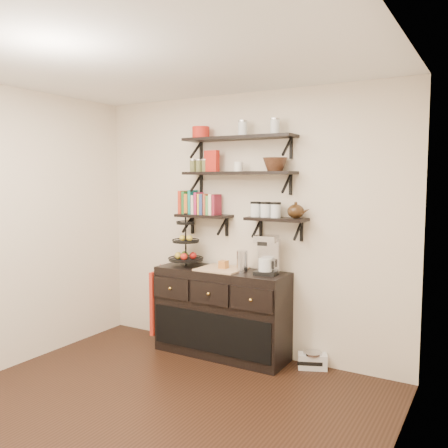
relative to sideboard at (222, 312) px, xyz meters
The scene contains 22 objects.
floor 1.59m from the sideboard, 84.85° to the right, with size 3.50×3.50×0.00m, color black.
ceiling 2.71m from the sideboard, 84.85° to the right, with size 3.50×3.50×0.02m, color white.
back_wall 0.94m from the sideboard, 59.85° to the left, with size 3.50×0.02×2.70m, color beige.
right_wall 2.58m from the sideboard, 38.77° to the right, with size 0.02×3.50×2.70m, color beige.
shelf_top 1.79m from the sideboard, 37.21° to the left, with size 1.20×0.27×0.23m.
shelf_mid 1.44m from the sideboard, 37.21° to the left, with size 1.20×0.27×0.23m.
shelf_low_left 1.02m from the sideboard, 157.58° to the left, with size 0.60×0.25×0.23m.
shelf_low_right 1.13m from the sideboard, 11.87° to the left, with size 0.60×0.25×0.23m.
cookbooks 1.17m from the sideboard, 161.11° to the left, with size 0.43×0.15×0.26m.
glass_canisters 1.15m from the sideboard, 14.77° to the left, with size 0.32×0.10×0.13m.
sideboard is the anchor object (origin of this frame).
fruit_stand 0.77m from the sideboard, behind, with size 0.37×0.37×0.54m.
candle 0.50m from the sideboard, ahead, with size 0.08×0.08×0.08m, color #AB6327.
coffee_maker 0.81m from the sideboard, ahead, with size 0.23×0.23×0.38m.
thermal_carafe 0.61m from the sideboard, ahead, with size 0.11×0.11×0.22m, color silver.
apron 0.74m from the sideboard, behind, with size 0.04×0.29×0.69m, color #AA1F12.
radio 1.02m from the sideboard, ahead, with size 0.31×0.24×0.17m.
recipe_box 1.57m from the sideboard, 150.42° to the left, with size 0.16×0.06×0.22m, color red.
walnut_bowl 1.61m from the sideboard, 10.47° to the left, with size 0.24×0.24×0.13m, color black, non-canonical shape.
ramekins 1.51m from the sideboard, 35.53° to the left, with size 0.09×0.09×0.10m, color white.
teapot 1.32m from the sideboard, ahead, with size 0.21×0.16×0.16m, color #321F0F, non-canonical shape.
red_pot 1.89m from the sideboard, 162.06° to the left, with size 0.18×0.18×0.12m, color red.
Camera 1 is at (2.29, -2.61, 1.83)m, focal length 38.00 mm.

